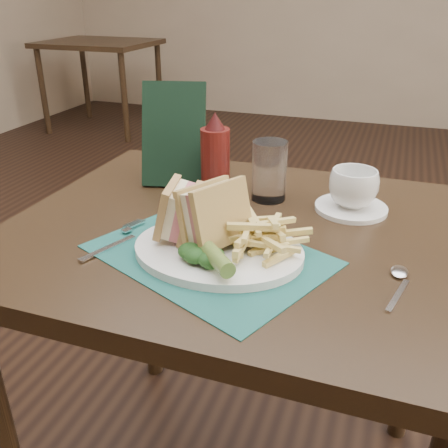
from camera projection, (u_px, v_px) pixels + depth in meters
name	position (u px, v px, depth m)	size (l,w,h in m)	color
floor	(280.00, 361.00, 1.73)	(7.00, 7.00, 0.00)	black
wall_back	(368.00, 123.00, 4.71)	(6.00, 6.00, 0.00)	tan
table_main	(237.00, 373.00, 1.14)	(0.90, 0.75, 0.75)	black
table_bg_left	(103.00, 86.00, 4.36)	(0.90, 0.75, 0.75)	black
placemat	(209.00, 255.00, 0.87)	(0.39, 0.28, 0.00)	#1B5750
plate	(218.00, 250.00, 0.87)	(0.30, 0.24, 0.01)	white
sandwich_half_a	(167.00, 210.00, 0.89)	(0.06, 0.10, 0.09)	tan
sandwich_half_b	(207.00, 210.00, 0.87)	(0.06, 0.12, 0.11)	tan
kale_garnish	(207.00, 256.00, 0.81)	(0.11, 0.08, 0.03)	#163A15
pickle_spear	(213.00, 254.00, 0.80)	(0.03, 0.03, 0.12)	#506D29
fries_pile	(261.00, 232.00, 0.85)	(0.18, 0.20, 0.06)	#E5CC72
fork	(116.00, 239.00, 0.91)	(0.03, 0.17, 0.01)	silver
spoon	(399.00, 285.00, 0.78)	(0.03, 0.15, 0.01)	silver
saucer	(351.00, 208.00, 1.05)	(0.15, 0.15, 0.01)	white
coffee_cup	(353.00, 188.00, 1.03)	(0.10, 0.10, 0.08)	white
drinking_glass	(269.00, 171.00, 1.08)	(0.08, 0.08, 0.13)	white
ketchup_bottle	(215.00, 155.00, 1.09)	(0.06, 0.06, 0.19)	#50110D
check_presenter	(174.00, 135.00, 1.15)	(0.15, 0.02, 0.24)	black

